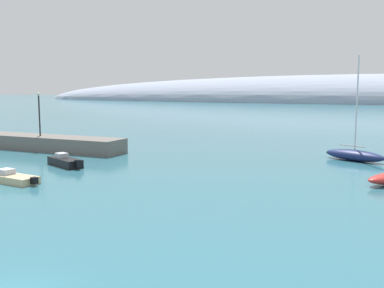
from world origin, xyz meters
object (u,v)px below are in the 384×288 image
sailboat_navy_end_of_line (354,154)px  harbor_lamp_post (39,109)px  motorboat_sand_alongside_breakwater (12,178)px  motorboat_black_outer (65,162)px

sailboat_navy_end_of_line → harbor_lamp_post: sailboat_navy_end_of_line is taller
motorboat_sand_alongside_breakwater → motorboat_black_outer: bearing=-75.7°
motorboat_sand_alongside_breakwater → harbor_lamp_post: harbor_lamp_post is taller
sailboat_navy_end_of_line → motorboat_sand_alongside_breakwater: 30.32m
motorboat_black_outer → sailboat_navy_end_of_line: bearing=-125.8°
sailboat_navy_end_of_line → harbor_lamp_post: bearing=-143.8°
sailboat_navy_end_of_line → motorboat_sand_alongside_breakwater: (-22.81, -19.97, -0.28)m
harbor_lamp_post → sailboat_navy_end_of_line: bearing=9.7°
motorboat_sand_alongside_breakwater → harbor_lamp_post: bearing=-47.0°
motorboat_sand_alongside_breakwater → motorboat_black_outer: size_ratio=1.09×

